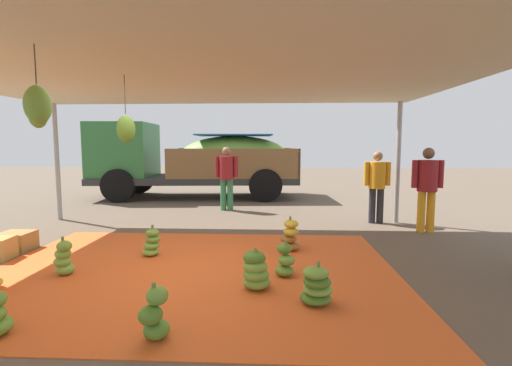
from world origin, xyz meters
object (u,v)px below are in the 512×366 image
Objects in this scene: banana_bunch_0 at (317,287)px; banana_bunch_2 at (152,243)px; banana_bunch_8 at (256,271)px; worker_0 at (227,174)px; banana_bunch_6 at (155,316)px; worker_2 at (377,181)px; banana_bunch_5 at (285,261)px; banana_bunch_1 at (290,236)px; worker_1 at (427,183)px; banana_bunch_3 at (64,259)px; crate_0 at (16,241)px; cargo_truck_main at (192,159)px.

banana_bunch_2 reaches higher than banana_bunch_0.
banana_bunch_8 is 5.41m from worker_0.
worker_2 reaches higher than banana_bunch_6.
banana_bunch_5 is 0.28× the size of worker_0.
worker_0 is (-1.02, 5.26, 0.74)m from banana_bunch_8.
banana_bunch_5 is (-0.12, -1.14, -0.04)m from banana_bunch_1.
worker_1 is (4.86, 1.81, 0.76)m from banana_bunch_2.
banana_bunch_3 is 0.31× the size of worker_1.
crate_0 is (-2.97, -3.79, -0.82)m from worker_0.
banana_bunch_0 is 8.63m from cargo_truck_main.
banana_bunch_6 is (-1.18, -1.64, 0.03)m from banana_bunch_5.
banana_bunch_1 is 3.26m from banana_bunch_3.
banana_bunch_0 is at bearing -34.73° from banana_bunch_2.
crate_0 is at bearing -128.10° from worker_0.
crate_0 is at bearing -159.80° from worker_2.
banana_bunch_5 is 7.74m from cargo_truck_main.
worker_2 is at bearing 35.08° from banana_bunch_3.
banana_bunch_3 is 5.20m from worker_0.
worker_1 is 1.09m from worker_2.
worker_2 is (2.10, 3.39, 0.71)m from banana_bunch_5.
crate_0 is at bearing 166.88° from banana_bunch_5.
banana_bunch_1 is 6.75m from cargo_truck_main.
banana_bunch_1 is at bearing 64.93° from banana_bunch_6.
banana_bunch_6 is at bearing -88.23° from worker_0.
banana_bunch_1 is at bearing -67.75° from worker_0.
cargo_truck_main is 4.22× the size of worker_2.
worker_0 is (-1.69, 5.65, 0.76)m from banana_bunch_0.
worker_1 is (4.22, -2.22, 0.00)m from worker_0.
banana_bunch_0 is 1.99m from banana_bunch_1.
banana_bunch_3 is 1.09× the size of banana_bunch_5.
banana_bunch_1 is 1.67m from banana_bunch_8.
banana_bunch_5 is (2.02, -0.77, 0.00)m from banana_bunch_2.
worker_0 is at bearing 72.94° from banana_bunch_3.
worker_1 is 3.42× the size of crate_0.
banana_bunch_2 is 0.29× the size of worker_0.
banana_bunch_6 reaches higher than banana_bunch_2.
banana_bunch_5 reaches higher than crate_0.
worker_1 is at bearing 53.59° from banana_bunch_0.
worker_0 is (1.42, -2.33, -0.29)m from cargo_truck_main.
banana_bunch_0 is 0.90× the size of banana_bunch_6.
worker_1 is at bearing 43.59° from banana_bunch_8.
banana_bunch_0 is at bearing -126.41° from worker_1.
worker_0 reaches higher than banana_bunch_1.
banana_bunch_3 reaches higher than banana_bunch_2.
crate_0 is (-4.47, -0.13, -0.10)m from banana_bunch_1.
worker_1 is at bearing 28.04° from banana_bunch_1.
banana_bunch_5 is at bearing -20.95° from banana_bunch_2.
banana_bunch_2 is 0.30× the size of worker_2.
banana_bunch_6 is 0.08× the size of cargo_truck_main.
crate_0 is (-6.45, -2.37, -0.77)m from worker_2.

